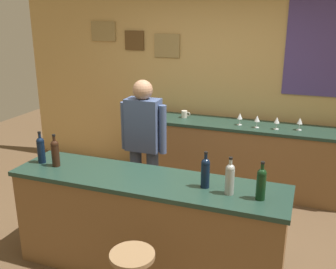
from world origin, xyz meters
The scene contains 15 objects.
ground_plane centered at (0.00, 0.00, 0.00)m, with size 10.00×10.00×0.00m, color brown.
back_wall centered at (0.03, 2.03, 1.41)m, with size 6.00×0.09×2.80m.
bar_counter centered at (0.00, -0.40, 0.46)m, with size 2.42×0.60×0.92m.
side_counter centered at (0.40, 1.65, 0.45)m, with size 2.93×0.56×0.90m.
bartender centered at (-0.38, 0.41, 0.94)m, with size 0.52×0.21×1.62m.
wine_bottle_a centered at (-1.07, -0.40, 1.06)m, with size 0.07×0.07×0.31m.
wine_bottle_b centered at (-0.89, -0.43, 1.06)m, with size 0.07×0.07×0.31m.
wine_bottle_c centered at (0.52, -0.39, 1.06)m, with size 0.07×0.07×0.31m.
wine_bottle_d centered at (0.73, -0.44, 1.06)m, with size 0.07×0.07×0.31m.
wine_bottle_e centered at (0.97, -0.45, 1.06)m, with size 0.07×0.07×0.31m.
wine_glass_a centered at (0.44, 1.60, 1.01)m, with size 0.07×0.07×0.16m.
wine_glass_b centered at (0.66, 1.55, 1.01)m, with size 0.07×0.07×0.16m.
wine_glass_c centered at (0.90, 1.56, 1.01)m, with size 0.07×0.07×0.16m.
wine_glass_d centered at (1.16, 1.63, 1.01)m, with size 0.07×0.07×0.16m.
coffee_mug centered at (-0.34, 1.70, 0.95)m, with size 0.12×0.08×0.09m.
Camera 1 is at (1.24, -3.18, 2.28)m, focal length 41.33 mm.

